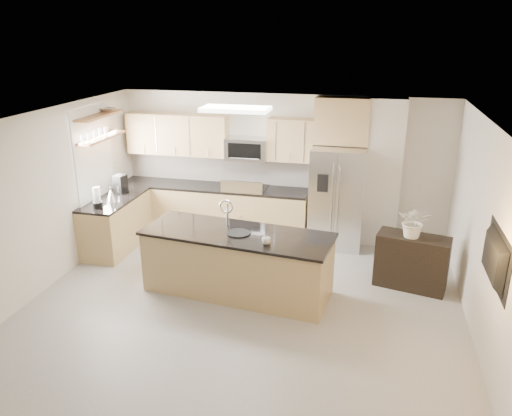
% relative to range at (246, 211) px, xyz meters
% --- Properties ---
extents(floor, '(6.50, 6.50, 0.00)m').
position_rel_range_xyz_m(floor, '(0.60, -2.92, -0.47)').
color(floor, '#A8A5A0').
rests_on(floor, ground).
extents(ceiling, '(6.00, 6.50, 0.02)m').
position_rel_range_xyz_m(ceiling, '(0.60, -2.92, 2.13)').
color(ceiling, silver).
rests_on(ceiling, wall_back).
extents(wall_back, '(6.00, 0.02, 2.60)m').
position_rel_range_xyz_m(wall_back, '(0.60, 0.33, 0.83)').
color(wall_back, beige).
rests_on(wall_back, floor).
extents(wall_left, '(0.02, 6.50, 2.60)m').
position_rel_range_xyz_m(wall_left, '(-2.40, -2.92, 0.83)').
color(wall_left, beige).
rests_on(wall_left, floor).
extents(wall_right, '(0.02, 6.50, 2.60)m').
position_rel_range_xyz_m(wall_right, '(3.60, -2.92, 0.83)').
color(wall_right, beige).
rests_on(wall_right, floor).
extents(back_counter, '(3.55, 0.66, 1.44)m').
position_rel_range_xyz_m(back_counter, '(-0.63, 0.01, -0.00)').
color(back_counter, tan).
rests_on(back_counter, floor).
extents(left_counter, '(0.66, 1.50, 0.92)m').
position_rel_range_xyz_m(left_counter, '(-2.07, -1.07, -0.01)').
color(left_counter, tan).
rests_on(left_counter, floor).
extents(range, '(0.76, 0.64, 1.14)m').
position_rel_range_xyz_m(range, '(0.00, 0.00, 0.00)').
color(range, black).
rests_on(range, floor).
extents(upper_cabinets, '(3.50, 0.33, 0.75)m').
position_rel_range_xyz_m(upper_cabinets, '(-0.70, 0.16, 1.35)').
color(upper_cabinets, tan).
rests_on(upper_cabinets, wall_back).
extents(microwave, '(0.76, 0.40, 0.40)m').
position_rel_range_xyz_m(microwave, '(0.00, 0.12, 1.16)').
color(microwave, silver).
rests_on(microwave, upper_cabinets).
extents(refrigerator, '(0.92, 0.78, 1.78)m').
position_rel_range_xyz_m(refrigerator, '(1.66, -0.05, 0.42)').
color(refrigerator, silver).
rests_on(refrigerator, floor).
extents(partition_column, '(0.60, 0.30, 2.60)m').
position_rel_range_xyz_m(partition_column, '(2.42, 0.18, 0.83)').
color(partition_column, silver).
rests_on(partition_column, floor).
extents(window, '(0.04, 1.15, 1.65)m').
position_rel_range_xyz_m(window, '(-2.38, -1.07, 1.18)').
color(window, white).
rests_on(window, wall_left).
extents(shelf_lower, '(0.30, 1.20, 0.04)m').
position_rel_range_xyz_m(shelf_lower, '(-2.25, -0.97, 1.48)').
color(shelf_lower, olive).
rests_on(shelf_lower, wall_left).
extents(shelf_upper, '(0.30, 1.20, 0.04)m').
position_rel_range_xyz_m(shelf_upper, '(-2.25, -0.97, 1.85)').
color(shelf_upper, olive).
rests_on(shelf_upper, wall_left).
extents(ceiling_fixture, '(1.00, 0.50, 0.06)m').
position_rel_range_xyz_m(ceiling_fixture, '(0.20, -1.32, 2.09)').
color(ceiling_fixture, white).
rests_on(ceiling_fixture, ceiling).
extents(island, '(2.81, 1.29, 1.36)m').
position_rel_range_xyz_m(island, '(0.42, -2.11, -0.00)').
color(island, tan).
rests_on(island, floor).
extents(credenza, '(1.10, 0.65, 0.82)m').
position_rel_range_xyz_m(credenza, '(2.90, -1.38, -0.06)').
color(credenza, black).
rests_on(credenza, floor).
extents(cup, '(0.12, 0.12, 0.10)m').
position_rel_range_xyz_m(cup, '(0.91, -2.41, 0.51)').
color(cup, white).
rests_on(cup, island).
extents(platter, '(0.43, 0.43, 0.02)m').
position_rel_range_xyz_m(platter, '(0.45, -2.14, 0.48)').
color(platter, black).
rests_on(platter, island).
extents(blender, '(0.15, 0.15, 0.35)m').
position_rel_range_xyz_m(blender, '(-2.07, -1.58, 0.60)').
color(blender, black).
rests_on(blender, left_counter).
extents(kettle, '(0.20, 0.20, 0.25)m').
position_rel_range_xyz_m(kettle, '(-2.02, -1.23, 0.56)').
color(kettle, silver).
rests_on(kettle, left_counter).
extents(coffee_maker, '(0.20, 0.24, 0.32)m').
position_rel_range_xyz_m(coffee_maker, '(-2.09, -0.75, 0.60)').
color(coffee_maker, black).
rests_on(coffee_maker, left_counter).
extents(bowl, '(0.39, 0.39, 0.08)m').
position_rel_range_xyz_m(bowl, '(-2.25, -0.67, 1.90)').
color(bowl, silver).
rests_on(bowl, shelf_upper).
extents(flower_vase, '(0.77, 0.70, 0.74)m').
position_rel_range_xyz_m(flower_vase, '(2.87, -1.42, 0.72)').
color(flower_vase, silver).
rests_on(flower_vase, credenza).
extents(television, '(0.14, 1.08, 0.62)m').
position_rel_range_xyz_m(television, '(3.51, -3.12, 0.88)').
color(television, black).
rests_on(television, wall_right).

